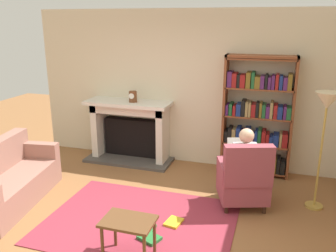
{
  "coord_description": "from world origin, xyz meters",
  "views": [
    {
      "loc": [
        1.56,
        -3.44,
        2.5
      ],
      "look_at": [
        0.1,
        1.2,
        1.05
      ],
      "focal_mm": 37.96,
      "sensor_mm": 36.0,
      "label": 1
    }
  ],
  "objects_px": {
    "fireplace": "(131,129)",
    "floor_lamp": "(326,111)",
    "bookshelf": "(257,118)",
    "mantel_clock": "(133,97)",
    "seated_reader": "(243,162)",
    "sofa_floral": "(7,182)",
    "side_table": "(128,226)",
    "armchair_reading": "(244,179)"
  },
  "relations": [
    {
      "from": "fireplace",
      "to": "floor_lamp",
      "type": "relative_size",
      "value": 0.97
    },
    {
      "from": "bookshelf",
      "to": "mantel_clock",
      "type": "bearing_deg",
      "value": -176.38
    },
    {
      "from": "seated_reader",
      "to": "floor_lamp",
      "type": "bearing_deg",
      "value": 172.48
    },
    {
      "from": "sofa_floral",
      "to": "side_table",
      "type": "distance_m",
      "value": 2.23
    },
    {
      "from": "floor_lamp",
      "to": "seated_reader",
      "type": "bearing_deg",
      "value": -168.83
    },
    {
      "from": "mantel_clock",
      "to": "bookshelf",
      "type": "distance_m",
      "value": 2.15
    },
    {
      "from": "side_table",
      "to": "floor_lamp",
      "type": "distance_m",
      "value": 2.88
    },
    {
      "from": "mantel_clock",
      "to": "bookshelf",
      "type": "bearing_deg",
      "value": 3.62
    },
    {
      "from": "bookshelf",
      "to": "seated_reader",
      "type": "relative_size",
      "value": 1.74
    },
    {
      "from": "fireplace",
      "to": "bookshelf",
      "type": "xyz_separation_m",
      "value": [
        2.24,
        0.03,
        0.38
      ]
    },
    {
      "from": "bookshelf",
      "to": "sofa_floral",
      "type": "xyz_separation_m",
      "value": [
        -3.25,
        -2.11,
        -0.65
      ]
    },
    {
      "from": "fireplace",
      "to": "mantel_clock",
      "type": "relative_size",
      "value": 8.21
    },
    {
      "from": "mantel_clock",
      "to": "sofa_floral",
      "type": "bearing_deg",
      "value": -119.51
    },
    {
      "from": "seated_reader",
      "to": "sofa_floral",
      "type": "xyz_separation_m",
      "value": [
        -3.16,
        -0.98,
        -0.3
      ]
    },
    {
      "from": "side_table",
      "to": "sofa_floral",
      "type": "bearing_deg",
      "value": 163.43
    },
    {
      "from": "floor_lamp",
      "to": "fireplace",
      "type": "bearing_deg",
      "value": 164.02
    },
    {
      "from": "sofa_floral",
      "to": "floor_lamp",
      "type": "height_order",
      "value": "floor_lamp"
    },
    {
      "from": "bookshelf",
      "to": "seated_reader",
      "type": "distance_m",
      "value": 1.19
    },
    {
      "from": "seated_reader",
      "to": "floor_lamp",
      "type": "relative_size",
      "value": 0.7
    },
    {
      "from": "mantel_clock",
      "to": "seated_reader",
      "type": "xyz_separation_m",
      "value": [
        2.04,
        -0.99,
        -0.6
      ]
    },
    {
      "from": "seated_reader",
      "to": "side_table",
      "type": "distance_m",
      "value": 1.92
    },
    {
      "from": "armchair_reading",
      "to": "floor_lamp",
      "type": "height_order",
      "value": "floor_lamp"
    },
    {
      "from": "armchair_reading",
      "to": "seated_reader",
      "type": "height_order",
      "value": "seated_reader"
    },
    {
      "from": "fireplace",
      "to": "mantel_clock",
      "type": "xyz_separation_m",
      "value": [
        0.11,
        -0.1,
        0.63
      ]
    },
    {
      "from": "mantel_clock",
      "to": "armchair_reading",
      "type": "height_order",
      "value": "mantel_clock"
    },
    {
      "from": "fireplace",
      "to": "side_table",
      "type": "distance_m",
      "value": 2.94
    },
    {
      "from": "fireplace",
      "to": "sofa_floral",
      "type": "distance_m",
      "value": 2.32
    },
    {
      "from": "fireplace",
      "to": "seated_reader",
      "type": "height_order",
      "value": "seated_reader"
    },
    {
      "from": "fireplace",
      "to": "sofa_floral",
      "type": "relative_size",
      "value": 0.88
    },
    {
      "from": "armchair_reading",
      "to": "seated_reader",
      "type": "relative_size",
      "value": 0.85
    },
    {
      "from": "armchair_reading",
      "to": "bookshelf",
      "type": "bearing_deg",
      "value": -111.12
    },
    {
      "from": "side_table",
      "to": "floor_lamp",
      "type": "xyz_separation_m",
      "value": [
        2.01,
        1.81,
        0.98
      ]
    },
    {
      "from": "bookshelf",
      "to": "side_table",
      "type": "relative_size",
      "value": 3.54
    },
    {
      "from": "sofa_floral",
      "to": "seated_reader",
      "type": "bearing_deg",
      "value": -81.83
    },
    {
      "from": "mantel_clock",
      "to": "sofa_floral",
      "type": "height_order",
      "value": "mantel_clock"
    },
    {
      "from": "armchair_reading",
      "to": "floor_lamp",
      "type": "distance_m",
      "value": 1.38
    },
    {
      "from": "mantel_clock",
      "to": "side_table",
      "type": "distance_m",
      "value": 2.92
    },
    {
      "from": "armchair_reading",
      "to": "side_table",
      "type": "xyz_separation_m",
      "value": [
        -1.06,
        -1.5,
        -0.03
      ]
    },
    {
      "from": "armchair_reading",
      "to": "sofa_floral",
      "type": "height_order",
      "value": "armchair_reading"
    },
    {
      "from": "side_table",
      "to": "seated_reader",
      "type": "bearing_deg",
      "value": 57.7
    },
    {
      "from": "armchair_reading",
      "to": "mantel_clock",
      "type": "bearing_deg",
      "value": -46.63
    },
    {
      "from": "side_table",
      "to": "bookshelf",
      "type": "bearing_deg",
      "value": 67.95
    }
  ]
}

